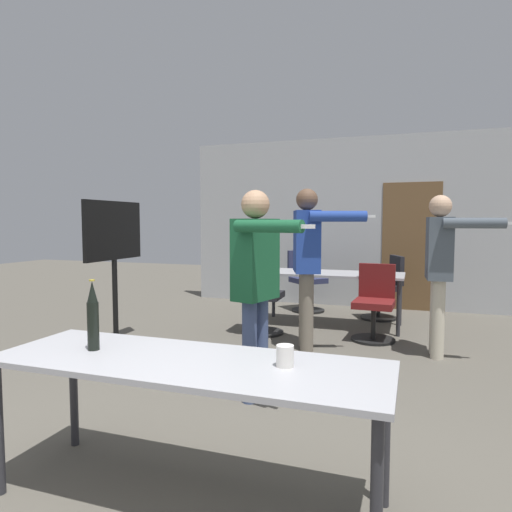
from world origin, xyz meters
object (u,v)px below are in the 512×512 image
office_chair_near_pushed (258,298)px  beer_bottle (93,317)px  office_chair_far_right (374,305)px  person_near_casual (308,253)px  office_chair_far_left (306,282)px  person_center_tall (257,273)px  drink_cup (285,356)px  office_chair_side_rolled (384,289)px  tv_screen (114,258)px  person_left_plaid (440,260)px

office_chair_near_pushed → beer_bottle: bearing=2.4°
office_chair_far_right → office_chair_near_pushed: 1.45m
person_near_casual → office_chair_far_left: (-0.51, 2.15, -0.62)m
office_chair_far_left → office_chair_near_pushed: 1.67m
person_center_tall → drink_cup: bearing=40.4°
drink_cup → office_chair_far_right: bearing=87.8°
office_chair_side_rolled → office_chair_near_pushed: 2.04m
tv_screen → office_chair_far_right: size_ratio=1.83×
office_chair_far_left → person_left_plaid: bearing=88.9°
tv_screen → person_left_plaid: bearing=-77.8°
person_center_tall → office_chair_side_rolled: size_ratio=1.80×
office_chair_near_pushed → person_left_plaid: bearing=79.4°
person_near_casual → beer_bottle: person_near_casual is taller
person_near_casual → office_chair_far_left: person_near_casual is taller
tv_screen → office_chair_far_right: bearing=-65.8°
person_center_tall → office_chair_far_right: (0.73, 2.24, -0.61)m
office_chair_far_left → office_chair_near_pushed: office_chair_far_left is taller
person_center_tall → office_chair_far_left: bearing=-157.0°
office_chair_far_right → person_left_plaid: bearing=147.2°
office_chair_side_rolled → beer_bottle: beer_bottle is taller
office_chair_far_left → office_chair_near_pushed: size_ratio=1.01×
person_near_casual → office_chair_side_rolled: size_ratio=1.92×
person_near_casual → drink_cup: size_ratio=17.17×
tv_screen → person_near_casual: 2.20m
person_left_plaid → person_near_casual: bearing=-86.5°
person_center_tall → beer_bottle: bearing=-2.6°
person_near_casual → office_chair_side_rolled: person_near_casual is taller
office_chair_near_pushed → drink_cup: bearing=19.4°
tv_screen → office_chair_far_right: tv_screen is taller
tv_screen → drink_cup: tv_screen is taller
office_chair_far_left → office_chair_far_right: size_ratio=1.06×
tv_screen → person_near_casual: size_ratio=0.93×
tv_screen → office_chair_near_pushed: bearing=-51.0°
person_center_tall → person_near_casual: bearing=-166.0°
person_center_tall → office_chair_far_right: 2.43m
person_near_casual → office_chair_side_rolled: 2.14m
person_center_tall → beer_bottle: (-0.46, -1.37, -0.11)m
tv_screen → person_left_plaid: size_ratio=0.97×
tv_screen → drink_cup: size_ratio=15.91×
person_near_casual → person_left_plaid: (1.38, 0.16, -0.05)m
office_chair_near_pushed → beer_bottle: (0.24, -3.45, 0.46)m
person_left_plaid → office_chair_far_left: bearing=-139.5°
tv_screen → office_chair_side_rolled: bearing=-48.4°
office_chair_far_left → beer_bottle: bearing=45.4°
office_chair_far_right → drink_cup: 3.57m
person_left_plaid → drink_cup: size_ratio=16.33×
office_chair_far_left → office_chair_near_pushed: (-0.25, -1.66, -0.01)m
office_chair_far_right → drink_cup: bearing=90.7°
office_chair_far_right → drink_cup: size_ratio=8.69×
drink_cup → office_chair_far_left: bearing=101.8°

